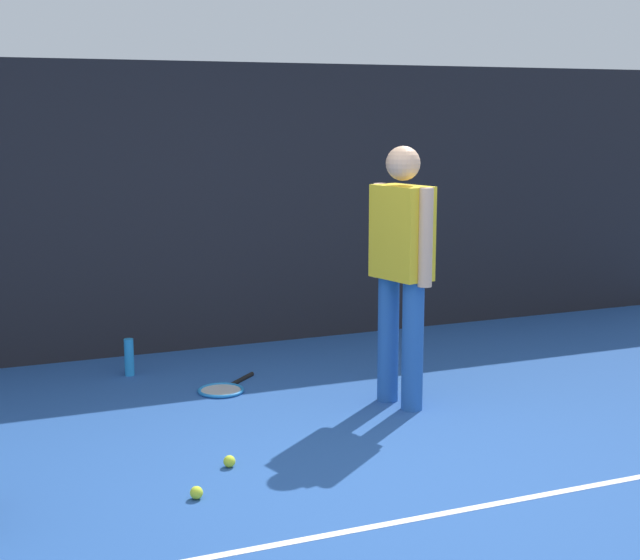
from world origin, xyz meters
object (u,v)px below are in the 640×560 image
tennis_ball_mid_court (392,375)px  tennis_ball_near_player (229,461)px  tennis_ball_by_fence (196,493)px  water_bottle (129,357)px  tennis_racket (223,389)px  tennis_player (402,261)px

tennis_ball_mid_court → tennis_ball_near_player: bearing=-143.7°
tennis_ball_by_fence → tennis_ball_mid_court: bearing=39.0°
tennis_ball_mid_court → water_bottle: water_bottle is taller
tennis_ball_by_fence → tennis_ball_mid_court: (1.87, 1.51, 0.00)m
tennis_racket → tennis_ball_near_player: bearing=31.8°
tennis_ball_near_player → tennis_racket: bearing=74.7°
tennis_ball_mid_court → tennis_player: bearing=-112.4°
tennis_racket → tennis_ball_by_fence: 1.83m
tennis_player → tennis_racket: size_ratio=2.98×
tennis_player → tennis_racket: (-0.99, 0.75, -0.95)m
tennis_player → water_bottle: bearing=33.4°
tennis_ball_by_fence → water_bottle: (0.13, 2.35, 0.10)m
tennis_player → tennis_ball_near_player: tennis_player is taller
tennis_player → tennis_ball_by_fence: tennis_player is taller
tennis_ball_by_fence → water_bottle: water_bottle is taller
tennis_ball_near_player → tennis_ball_mid_court: bearing=36.3°
tennis_player → tennis_ball_by_fence: 2.12m
tennis_racket → tennis_ball_near_player: size_ratio=8.63×
tennis_ball_by_fence → water_bottle: 2.36m
tennis_ball_near_player → water_bottle: size_ratio=0.24×
tennis_ball_by_fence → tennis_ball_mid_court: 2.40m
tennis_ball_by_fence → tennis_ball_mid_court: same height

